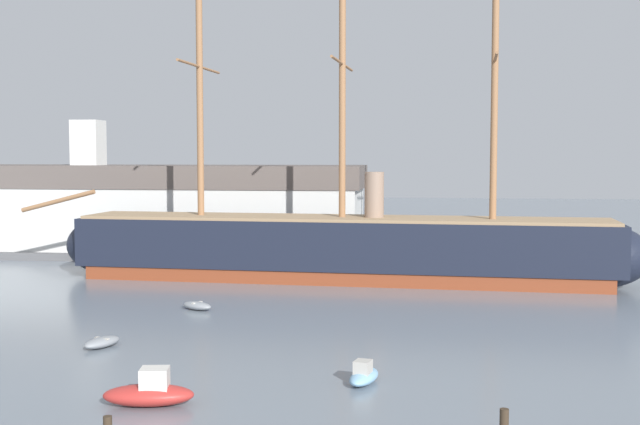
% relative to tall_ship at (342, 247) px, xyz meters
% --- Properties ---
extents(tall_ship, '(59.48, 13.43, 28.60)m').
position_rel_tall_ship_xyz_m(tall_ship, '(0.00, 0.00, 0.00)').
color(tall_ship, brown).
rests_on(tall_ship, ground).
extents(motorboat_foreground_left, '(4.45, 2.40, 1.77)m').
position_rel_tall_ship_xyz_m(motorboat_foreground_left, '(-5.14, -38.84, -2.49)').
color(motorboat_foreground_left, '#B22D28').
rests_on(motorboat_foreground_left, ground).
extents(motorboat_near_centre, '(1.88, 3.15, 1.24)m').
position_rel_tall_ship_xyz_m(motorboat_near_centre, '(4.48, -33.94, -2.68)').
color(motorboat_near_centre, '#7FB2D6').
rests_on(motorboat_near_centre, ground).
extents(dinghy_mid_left, '(2.13, 2.94, 0.64)m').
position_rel_tall_ship_xyz_m(dinghy_mid_left, '(-11.80, -28.11, -2.79)').
color(dinghy_mid_left, gray).
rests_on(dinghy_mid_left, ground).
extents(dinghy_alongside_bow, '(2.86, 2.22, 0.62)m').
position_rel_tall_ship_xyz_m(dinghy_alongside_bow, '(-9.38, -15.70, -2.80)').
color(dinghy_alongside_bow, gray).
rests_on(dinghy_alongside_bow, ground).
extents(dinghy_far_left, '(2.98, 2.76, 0.67)m').
position_rel_tall_ship_xyz_m(dinghy_far_left, '(-25.25, 3.74, -2.78)').
color(dinghy_far_left, '#1E284C').
rests_on(dinghy_far_left, ground).
extents(motorboat_distant_centre, '(2.29, 3.34, 1.30)m').
position_rel_tall_ship_xyz_m(motorboat_distant_centre, '(5.73, 8.85, -2.66)').
color(motorboat_distant_centre, '#1E284C').
rests_on(motorboat_distant_centre, ground).
extents(dockside_warehouse_left, '(54.03, 14.41, 15.63)m').
position_rel_tall_ship_xyz_m(dockside_warehouse_left, '(-24.34, 16.84, 2.07)').
color(dockside_warehouse_left, '#565659').
rests_on(dockside_warehouse_left, ground).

